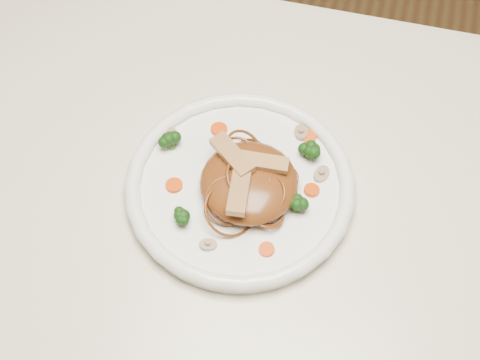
# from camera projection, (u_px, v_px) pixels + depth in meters

# --- Properties ---
(table) EXTENTS (1.20, 0.80, 0.75)m
(table) POSITION_uv_depth(u_px,v_px,m) (265.00, 263.00, 0.97)
(table) COLOR beige
(table) RESTS_ON ground
(plate) EXTENTS (0.31, 0.31, 0.02)m
(plate) POSITION_uv_depth(u_px,v_px,m) (240.00, 189.00, 0.91)
(plate) COLOR white
(plate) RESTS_ON table
(noodle_mound) EXTENTS (0.16, 0.16, 0.04)m
(noodle_mound) POSITION_uv_depth(u_px,v_px,m) (249.00, 182.00, 0.88)
(noodle_mound) COLOR #5F3012
(noodle_mound) RESTS_ON plate
(chicken_a) EXTENTS (0.06, 0.03, 0.01)m
(chicken_a) POSITION_uv_depth(u_px,v_px,m) (263.00, 162.00, 0.87)
(chicken_a) COLOR tan
(chicken_a) RESTS_ON noodle_mound
(chicken_b) EXTENTS (0.07, 0.06, 0.01)m
(chicken_b) POSITION_uv_depth(u_px,v_px,m) (232.00, 155.00, 0.87)
(chicken_b) COLOR tan
(chicken_b) RESTS_ON noodle_mound
(chicken_c) EXTENTS (0.03, 0.07, 0.01)m
(chicken_c) POSITION_uv_depth(u_px,v_px,m) (239.00, 190.00, 0.85)
(chicken_c) COLOR tan
(chicken_c) RESTS_ON noodle_mound
(broccoli_0) EXTENTS (0.02, 0.02, 0.03)m
(broccoli_0) POSITION_uv_depth(u_px,v_px,m) (309.00, 149.00, 0.91)
(broccoli_0) COLOR #133F0D
(broccoli_0) RESTS_ON plate
(broccoli_1) EXTENTS (0.03, 0.03, 0.03)m
(broccoli_1) POSITION_uv_depth(u_px,v_px,m) (171.00, 140.00, 0.92)
(broccoli_1) COLOR #133F0D
(broccoli_1) RESTS_ON plate
(broccoli_2) EXTENTS (0.03, 0.03, 0.03)m
(broccoli_2) POSITION_uv_depth(u_px,v_px,m) (182.00, 216.00, 0.86)
(broccoli_2) COLOR #133F0D
(broccoli_2) RESTS_ON plate
(broccoli_3) EXTENTS (0.03, 0.03, 0.03)m
(broccoli_3) POSITION_uv_depth(u_px,v_px,m) (297.00, 203.00, 0.87)
(broccoli_3) COLOR #133F0D
(broccoli_3) RESTS_ON plate
(carrot_0) EXTENTS (0.02, 0.02, 0.00)m
(carrot_0) POSITION_uv_depth(u_px,v_px,m) (309.00, 137.00, 0.94)
(carrot_0) COLOR #DA3D08
(carrot_0) RESTS_ON plate
(carrot_1) EXTENTS (0.02, 0.02, 0.00)m
(carrot_1) POSITION_uv_depth(u_px,v_px,m) (174.00, 185.00, 0.90)
(carrot_1) COLOR #DA3D08
(carrot_1) RESTS_ON plate
(carrot_2) EXTENTS (0.02, 0.02, 0.00)m
(carrot_2) POSITION_uv_depth(u_px,v_px,m) (312.00, 190.00, 0.89)
(carrot_2) COLOR #DA3D08
(carrot_2) RESTS_ON plate
(carrot_3) EXTENTS (0.03, 0.03, 0.00)m
(carrot_3) POSITION_uv_depth(u_px,v_px,m) (219.00, 129.00, 0.95)
(carrot_3) COLOR #DA3D08
(carrot_3) RESTS_ON plate
(carrot_4) EXTENTS (0.02, 0.02, 0.00)m
(carrot_4) POSITION_uv_depth(u_px,v_px,m) (267.00, 249.00, 0.85)
(carrot_4) COLOR #DA3D08
(carrot_4) RESTS_ON plate
(mushroom_0) EXTENTS (0.03, 0.03, 0.01)m
(mushroom_0) POSITION_uv_depth(u_px,v_px,m) (208.00, 245.00, 0.85)
(mushroom_0) COLOR tan
(mushroom_0) RESTS_ON plate
(mushroom_1) EXTENTS (0.03, 0.03, 0.01)m
(mushroom_1) POSITION_uv_depth(u_px,v_px,m) (321.00, 174.00, 0.91)
(mushroom_1) COLOR tan
(mushroom_1) RESTS_ON plate
(mushroom_2) EXTENTS (0.03, 0.03, 0.01)m
(mushroom_2) POSITION_uv_depth(u_px,v_px,m) (171.00, 133.00, 0.94)
(mushroom_2) COLOR tan
(mushroom_2) RESTS_ON plate
(mushroom_3) EXTENTS (0.03, 0.03, 0.01)m
(mushroom_3) POSITION_uv_depth(u_px,v_px,m) (301.00, 133.00, 0.94)
(mushroom_3) COLOR tan
(mushroom_3) RESTS_ON plate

